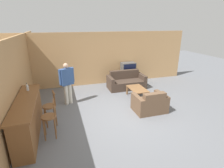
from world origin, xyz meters
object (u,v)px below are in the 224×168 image
at_px(tv_unit, 128,78).
at_px(bar_chair_near, 49,119).
at_px(coffee_table, 137,90).
at_px(bar_chair_mid, 50,108).
at_px(person_by_window, 67,82).
at_px(bottle, 27,87).
at_px(armchair_near, 150,104).
at_px(tv, 128,68).
at_px(couch_far, 126,82).

bearing_deg(tv_unit, bar_chair_near, -135.42).
distance_m(coffee_table, tv_unit, 2.01).
distance_m(bar_chair_mid, coffee_table, 3.60).
bearing_deg(coffee_table, bar_chair_near, -152.70).
bearing_deg(tv_unit, person_by_window, -151.68).
bearing_deg(bottle, armchair_near, -7.22).
xyz_separation_m(tv_unit, bottle, (-4.38, -2.71, 0.91)).
xyz_separation_m(tv, bottle, (-4.38, -2.71, 0.37)).
height_order(tv, bottle, bottle).
bearing_deg(bottle, bar_chair_mid, -32.04).
bearing_deg(couch_far, tv, 61.69).
bearing_deg(tv, tv_unit, 90.00).
bearing_deg(bottle, bar_chair_near, -59.96).
height_order(tv_unit, tv, tv).
distance_m(couch_far, tv, 0.96).
bearing_deg(person_by_window, armchair_near, -28.84).
distance_m(bar_chair_mid, couch_far, 4.15).
relative_size(couch_far, coffee_table, 1.74).
distance_m(coffee_table, bottle, 4.15).
height_order(bar_chair_near, tv_unit, bar_chair_near).
distance_m(bar_chair_mid, person_by_window, 1.54).
bearing_deg(couch_far, bottle, -153.46).
relative_size(armchair_near, bottle, 4.58).
bearing_deg(tv_unit, armchair_near, -98.04).
height_order(bar_chair_near, bar_chair_mid, same).
xyz_separation_m(bar_chair_mid, couch_far, (3.40, 2.36, -0.27)).
bearing_deg(bar_chair_mid, bottle, 147.96).
relative_size(bar_chair_near, coffee_table, 1.04).
xyz_separation_m(tv_unit, tv, (-0.00, -0.00, 0.54)).
xyz_separation_m(bar_chair_mid, coffee_table, (3.41, 1.11, -0.20)).
xyz_separation_m(couch_far, coffee_table, (0.01, -1.26, 0.07)).
distance_m(bar_chair_near, bottle, 1.33).
height_order(tv_unit, bottle, bottle).
distance_m(couch_far, person_by_window, 3.02).
bearing_deg(bar_chair_near, bottle, 120.04).
bearing_deg(tv, armchair_near, -98.05).
bearing_deg(couch_far, bar_chair_mid, -145.21).
bearing_deg(coffee_table, person_by_window, 174.70).
bearing_deg(armchair_near, bottle, 172.78).
distance_m(bar_chair_mid, tv_unit, 4.89).
height_order(tv_unit, person_by_window, person_by_window).
bearing_deg(tv_unit, bar_chair_mid, -140.88).
bearing_deg(armchair_near, tv_unit, 81.96).
relative_size(coffee_table, bottle, 4.25).
distance_m(armchair_near, bottle, 4.05).
xyz_separation_m(bar_chair_near, bottle, (-0.59, 1.02, 0.61)).
bearing_deg(bottle, tv, 31.73).
relative_size(couch_far, armchair_near, 1.61).
distance_m(tv_unit, tv, 0.54).
height_order(armchair_near, coffee_table, armchair_near).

